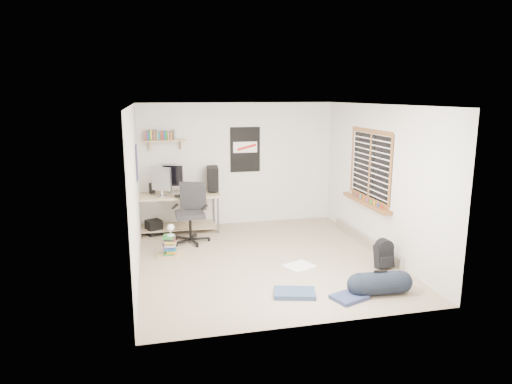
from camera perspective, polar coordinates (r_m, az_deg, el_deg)
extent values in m
cube|color=gray|center=(7.59, 1.05, -8.43)|extent=(4.00, 4.50, 0.01)
cube|color=white|center=(7.11, 1.13, 10.88)|extent=(4.00, 4.50, 0.01)
cube|color=silver|center=(9.41, -2.28, 3.49)|extent=(4.00, 0.01, 2.50)
cube|color=silver|center=(7.04, -14.95, 0.16)|extent=(0.01, 4.50, 2.50)
cube|color=silver|center=(7.97, 15.21, 1.51)|extent=(0.01, 4.50, 2.50)
cube|color=#D1B591|center=(9.10, -10.03, -2.68)|extent=(1.78, 0.91, 0.79)
cube|color=#AAABAF|center=(8.79, -11.71, 1.03)|extent=(0.39, 0.31, 0.45)
cube|color=#A8A7AC|center=(9.05, -10.36, 1.45)|extent=(0.43, 0.18, 0.46)
cube|color=black|center=(9.12, -5.43, 1.70)|extent=(0.25, 0.47, 0.47)
cube|color=black|center=(8.70, -8.70, -0.38)|extent=(0.45, 0.28, 0.02)
cube|color=black|center=(9.01, -12.88, 0.46)|extent=(0.12, 0.12, 0.20)
cube|color=black|center=(8.97, -7.42, 0.60)|extent=(0.12, 0.12, 0.20)
cube|color=#262629|center=(8.38, -8.24, -3.01)|extent=(0.92, 0.92, 1.09)
cube|color=tan|center=(9.08, -11.25, 6.32)|extent=(0.80, 0.22, 0.24)
cube|color=black|center=(9.38, -1.36, 5.32)|extent=(0.62, 0.03, 0.92)
cube|color=navy|center=(8.17, -14.68, 3.57)|extent=(0.02, 0.42, 0.60)
cube|color=brown|center=(8.17, 13.96, 3.25)|extent=(0.10, 1.50, 1.26)
cube|color=#B7B2A8|center=(8.48, 13.53, -5.86)|extent=(0.08, 2.50, 0.18)
cube|color=black|center=(7.42, 15.68, -7.71)|extent=(0.29, 0.24, 0.36)
cylinder|color=black|center=(6.51, 15.21, -11.08)|extent=(0.33, 0.33, 0.61)
cube|color=white|center=(7.25, 5.45, -9.26)|extent=(0.54, 0.50, 0.04)
cube|color=navy|center=(6.32, 4.84, -12.47)|extent=(0.63, 0.49, 0.06)
cube|color=navy|center=(6.32, 11.57, -12.76)|extent=(0.53, 0.46, 0.05)
cube|color=brown|center=(7.87, -10.70, -6.68)|extent=(0.51, 0.46, 0.28)
cube|color=white|center=(7.79, -10.61, -5.11)|extent=(0.16, 0.24, 0.22)
cube|color=black|center=(9.05, -12.65, -4.35)|extent=(0.35, 0.35, 0.30)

